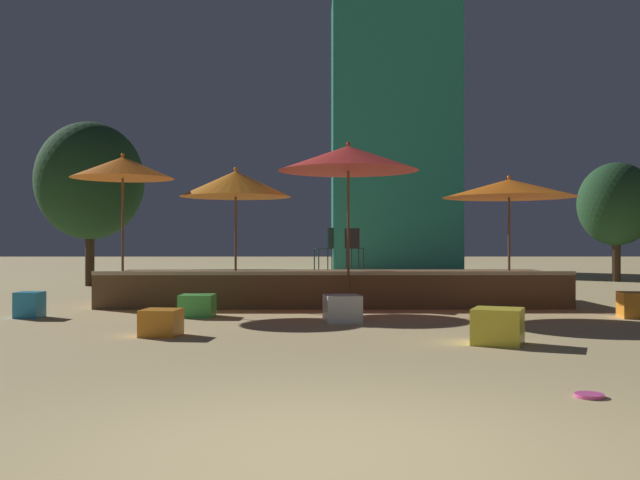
% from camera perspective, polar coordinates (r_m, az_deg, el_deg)
% --- Properties ---
extents(ground_plane, '(120.00, 120.00, 0.00)m').
position_cam_1_polar(ground_plane, '(4.82, 0.57, -16.80)').
color(ground_plane, tan).
extents(wooden_deck, '(9.83, 2.97, 0.78)m').
position_cam_1_polar(wooden_deck, '(15.94, 1.00, -3.83)').
color(wooden_deck, brown).
rests_on(wooden_deck, ground).
extents(patio_umbrella_0, '(2.80, 2.80, 3.37)m').
position_cam_1_polar(patio_umbrella_0, '(14.29, 2.28, 6.53)').
color(patio_umbrella_0, brown).
rests_on(patio_umbrella_0, ground).
extents(patio_umbrella_1, '(2.09, 2.09, 3.19)m').
position_cam_1_polar(patio_umbrella_1, '(15.17, -15.51, 5.58)').
color(patio_umbrella_1, brown).
rests_on(patio_umbrella_1, ground).
extents(patio_umbrella_2, '(2.73, 2.73, 2.75)m').
position_cam_1_polar(patio_umbrella_2, '(15.21, 14.89, 4.00)').
color(patio_umbrella_2, brown).
rests_on(patio_umbrella_2, ground).
extents(patio_umbrella_3, '(2.30, 2.30, 2.92)m').
position_cam_1_polar(patio_umbrella_3, '(14.89, -6.77, 4.47)').
color(patio_umbrella_3, brown).
rests_on(patio_umbrella_3, ground).
extents(cube_seat_0, '(0.68, 0.68, 0.46)m').
position_cam_1_polar(cube_seat_0, '(12.26, 1.80, -5.51)').
color(cube_seat_0, white).
rests_on(cube_seat_0, ground).
extents(cube_seat_1, '(0.45, 0.45, 0.47)m').
position_cam_1_polar(cube_seat_1, '(14.00, -22.22, -4.82)').
color(cube_seat_1, '#2D9EDB').
rests_on(cube_seat_1, ground).
extents(cube_seat_2, '(0.83, 0.83, 0.48)m').
position_cam_1_polar(cube_seat_2, '(9.94, 14.04, -6.71)').
color(cube_seat_2, yellow).
rests_on(cube_seat_2, ground).
extents(cube_seat_3, '(0.62, 0.62, 0.41)m').
position_cam_1_polar(cube_seat_3, '(13.33, -9.80, -5.19)').
color(cube_seat_3, '#4CC651').
rests_on(cube_seat_3, ground).
extents(cube_seat_4, '(0.70, 0.70, 0.46)m').
position_cam_1_polar(cube_seat_4, '(14.16, 24.07, -4.77)').
color(cube_seat_4, orange).
rests_on(cube_seat_4, ground).
extents(cube_seat_5, '(0.59, 0.59, 0.39)m').
position_cam_1_polar(cube_seat_5, '(10.73, -12.60, -6.47)').
color(cube_seat_5, orange).
rests_on(cube_seat_5, ground).
extents(bistro_chair_0, '(0.43, 0.43, 0.90)m').
position_cam_1_polar(bistro_chair_0, '(15.22, 0.58, -0.34)').
color(bistro_chair_0, '#1E4C47').
rests_on(bistro_chair_0, wooden_deck).
extents(bistro_chair_1, '(0.45, 0.46, 0.90)m').
position_cam_1_polar(bistro_chair_1, '(16.14, 2.70, -0.32)').
color(bistro_chair_1, '#2D3338').
rests_on(bistro_chair_1, wooden_deck).
extents(frisbee_disc, '(0.26, 0.26, 0.03)m').
position_cam_1_polar(frisbee_disc, '(6.89, 20.75, -11.55)').
color(frisbee_disc, '#E54C99').
rests_on(frisbee_disc, ground).
extents(background_tree_0, '(3.31, 3.31, 5.09)m').
position_cam_1_polar(background_tree_0, '(23.27, -17.93, 4.51)').
color(background_tree_0, '#3D2B1C').
rests_on(background_tree_0, ground).
extents(background_tree_1, '(2.60, 2.60, 4.10)m').
position_cam_1_polar(background_tree_1, '(26.54, 22.62, 2.65)').
color(background_tree_1, '#3D2B1C').
rests_on(background_tree_1, ground).
extents(distant_building, '(5.78, 3.87, 12.73)m').
position_cam_1_polar(distant_building, '(33.82, 5.94, 8.36)').
color(distant_building, teal).
rests_on(distant_building, ground).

